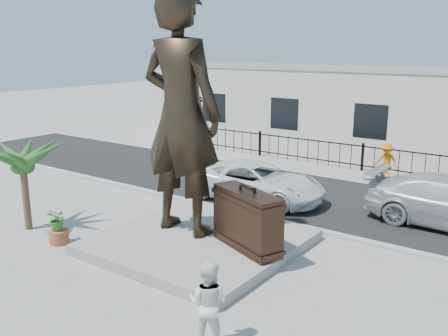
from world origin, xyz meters
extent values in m
plane|color=#9E9991|center=(0.00, 0.00, 0.00)|extent=(100.00, 100.00, 0.00)
cube|color=black|center=(0.00, 8.00, 0.01)|extent=(40.00, 7.00, 0.01)
cube|color=#A5A399|center=(0.00, 4.50, 0.06)|extent=(40.00, 0.25, 0.12)
cube|color=#9E9991|center=(0.00, 12.00, 0.01)|extent=(40.00, 2.50, 0.02)
cube|color=gray|center=(-0.50, 1.50, 0.15)|extent=(5.20, 5.20, 0.30)
cube|color=black|center=(0.00, 12.80, 0.60)|extent=(22.00, 0.10, 1.20)
cube|color=silver|center=(0.00, 17.00, 2.20)|extent=(28.00, 7.00, 4.40)
imported|color=#2D2216|center=(-1.24, 1.67, 3.75)|extent=(2.59, 1.76, 6.90)
cube|color=black|center=(1.02, 1.64, 1.09)|extent=(2.36, 1.51, 1.59)
imported|color=white|center=(2.57, -2.07, 0.84)|extent=(0.95, 0.83, 1.67)
imported|color=white|center=(-1.54, 6.21, 0.72)|extent=(5.22, 2.66, 1.41)
imported|color=orange|center=(1.39, 11.89, 0.81)|extent=(1.05, 0.63, 1.59)
cylinder|color=#9B4F29|center=(-3.98, -0.69, 0.20)|extent=(0.56, 0.56, 0.40)
imported|color=#2F7024|center=(-3.98, -0.69, 0.74)|extent=(0.61, 0.53, 0.67)
camera|label=1|loc=(7.86, -8.89, 5.62)|focal=40.00mm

